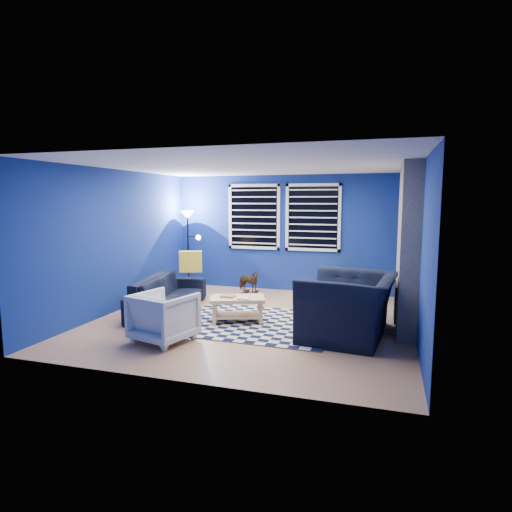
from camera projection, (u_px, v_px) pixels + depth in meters
The scene contains 18 objects.
floor at pixel (253, 320), 7.03m from camera, with size 5.00×5.00×0.00m, color tan.
ceiling at pixel (252, 166), 6.70m from camera, with size 5.00×5.00×0.00m, color white.
wall_back at pixel (288, 233), 9.23m from camera, with size 5.00×5.00×0.00m, color navy.
wall_left at pixel (119, 241), 7.60m from camera, with size 5.00×5.00×0.00m, color navy.
wall_right at pixel (418, 250), 6.13m from camera, with size 5.00×5.00×0.00m, color navy.
fireplace at pixel (406, 250), 6.65m from camera, with size 0.65×2.00×2.50m.
window_left at pixel (254, 217), 9.37m from camera, with size 1.17×0.06×1.42m.
window_right at pixel (313, 218), 8.99m from camera, with size 1.17×0.06×1.42m.
tv at pixel (409, 230), 8.02m from camera, with size 0.07×1.00×0.58m.
rug at pixel (256, 323), 6.86m from camera, with size 2.50×2.00×0.02m, color black.
sofa at pixel (169, 294), 7.58m from camera, with size 0.83×2.12×0.62m, color black.
armchair_big at pixel (348, 307), 6.09m from camera, with size 1.23×1.41×0.92m, color black.
armchair_bent at pixel (164, 317), 5.97m from camera, with size 0.74×0.77×0.70m, color gray.
rocking_horse at pixel (248, 281), 8.83m from camera, with size 0.54×0.24×0.45m, color #4D2818.
coffee_table at pixel (237, 304), 6.89m from camera, with size 0.99×0.77×0.44m.
cabinet at pixel (342, 284), 8.77m from camera, with size 0.62×0.45×0.58m.
floor_lamp at pixel (188, 225), 9.40m from camera, with size 0.47×0.29×1.72m.
throw_pillow at pixel (191, 262), 8.02m from camera, with size 0.42×0.13×0.40m, color gold.
Camera 1 is at (2.07, -6.51, 1.97)m, focal length 30.00 mm.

